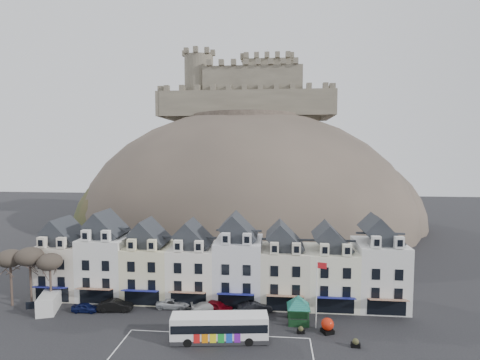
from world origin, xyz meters
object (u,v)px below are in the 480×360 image
car_black (115,305)px  flagpole (317,289)px  car_silver (173,303)px  car_white (208,307)px  car_charcoal (255,307)px  bus_shelter (298,301)px  white_van (49,302)px  car_navy (85,307)px  bus (220,326)px  red_buoy (327,325)px  car_maroon (217,307)px

car_black → flagpole: bearing=-101.3°
car_silver → car_white: (5.20, -0.94, 0.03)m
car_black → car_charcoal: 19.42m
car_white → car_charcoal: 6.44m
bus_shelter → car_silver: bearing=169.7°
white_van → car_silver: 17.26m
white_van → car_navy: white_van is taller
bus → car_navy: 20.72m
red_buoy → car_charcoal: (-9.23, 4.88, -0.19)m
car_white → bus_shelter: bearing=-118.0°
red_buoy → car_charcoal: red_buoy is taller
bus_shelter → car_white: size_ratio=1.23×
car_black → car_silver: bearing=-83.1°
red_buoy → flagpole: (-1.16, 1.15, 4.05)m
bus → car_black: bearing=149.6°
red_buoy → car_charcoal: bearing=152.2°
car_black → car_charcoal: car_charcoal is taller
car_black → car_silver: size_ratio=1.01×
car_black → car_charcoal: (19.38, 1.27, 0.00)m
bus → car_maroon: bus is taller
flagpole → car_charcoal: flagpole is taller
car_navy → car_maroon: (18.21, 1.67, 0.16)m
car_white → car_maroon: size_ratio=1.04×
bus → car_maroon: bearing=94.3°
bus_shelter → car_black: bearing=176.8°
car_black → car_maroon: (14.16, 0.99, -0.00)m
car_maroon → white_van: bearing=111.5°
bus_shelter → car_charcoal: 6.68m
flagpole → car_navy: flagpole is taller
white_van → car_black: bearing=-14.7°
car_silver → car_black: bearing=101.8°
bus_shelter → car_navy: bus_shelter is taller
white_van → bus: bearing=-32.5°
car_silver → car_white: 5.28m
bus → flagpole: (11.73, 4.32, 3.25)m
bus_shelter → car_white: 12.62m
car_maroon → bus: bearing=-151.2°
red_buoy → flagpole: flagpole is taller
white_van → car_maroon: bearing=-14.8°
flagpole → white_van: size_ratio=1.56×
bus_shelter → car_navy: (-29.25, 0.55, -2.27)m
bus → bus_shelter: (9.48, 5.54, 1.12)m
car_silver → bus_shelter: bearing=-101.2°
car_navy → car_black: size_ratio=0.77×
car_maroon → bus_shelter: bearing=-84.0°
bus → flagpole: 12.92m
bus_shelter → bus: bearing=-150.1°
bus → car_charcoal: size_ratio=2.44×
car_navy → car_maroon: 18.28m
red_buoy → car_silver: size_ratio=0.40×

